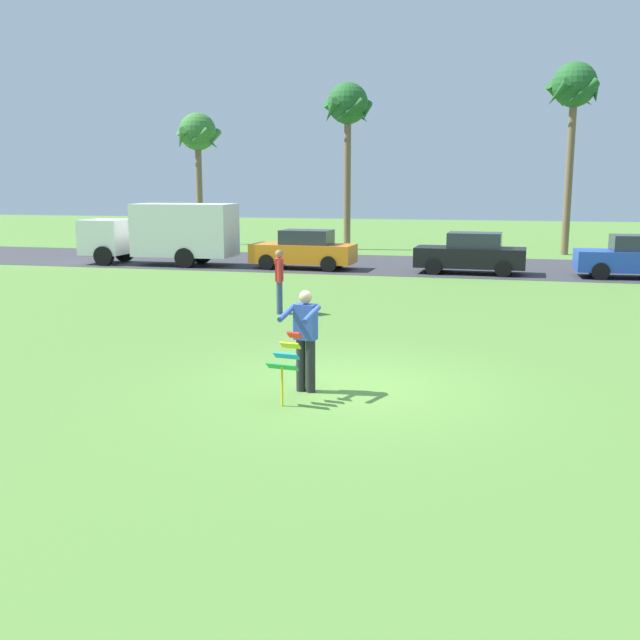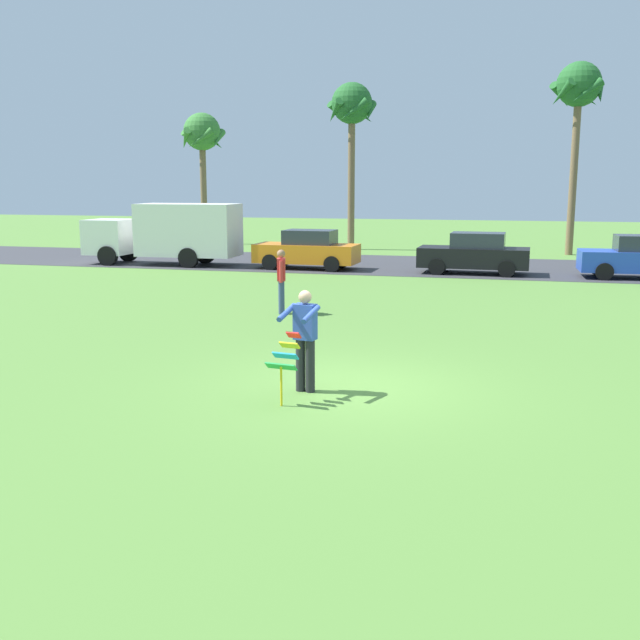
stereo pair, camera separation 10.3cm
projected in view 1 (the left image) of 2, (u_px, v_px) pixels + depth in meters
The scene contains 12 objects.
ground_plane at pixel (349, 387), 12.70m from camera, with size 120.00×120.00×0.00m, color #568438.
road_strip at pixel (441, 266), 31.25m from camera, with size 120.00×8.00×0.01m, color #38383D.
person_kite_flyer at pixel (305, 337), 12.26m from camera, with size 0.62×0.71×1.73m.
kite_held at pixel (286, 358), 11.65m from camera, with size 0.53×0.67×1.11m.
parked_truck_white_box at pixel (167, 232), 31.41m from camera, with size 6.74×2.21×2.62m.
parked_car_orange at pixel (304, 250), 30.09m from camera, with size 4.26×1.94×1.60m.
parked_car_black at pixel (471, 254), 28.50m from camera, with size 4.25×1.94×1.60m.
parked_car_blue at pixel (636, 258), 27.09m from camera, with size 4.25×1.94×1.60m.
palm_tree_left_near at pixel (198, 137), 41.67m from camera, with size 2.58×2.71×7.41m.
palm_tree_right_near at pixel (348, 111), 37.86m from camera, with size 2.58×2.71×8.58m.
palm_tree_centre_far at pixel (574, 94), 34.90m from camera, with size 2.58×2.71×9.13m.
person_walker_near at pixel (279, 279), 19.71m from camera, with size 0.31×0.55×1.73m.
Camera 1 is at (2.47, -12.03, 3.47)m, focal length 41.24 mm.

